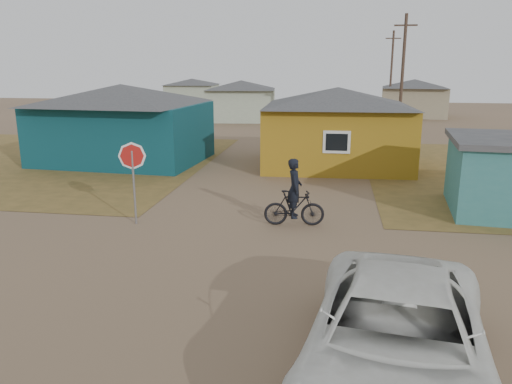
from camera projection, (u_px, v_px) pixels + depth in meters
The scene contains 12 objects.
ground at pixel (232, 273), 12.23m from camera, with size 120.00×120.00×0.00m, color brown.
grass_nw at pixel (24, 160), 26.75m from camera, with size 20.00×18.00×0.00m, color brown.
house_teal at pixel (123, 122), 25.90m from camera, with size 8.93×7.08×4.00m.
house_yellow at pixel (337, 126), 24.77m from camera, with size 7.72×6.76×3.90m.
house_pale_west at pixel (241, 100), 45.21m from camera, with size 7.04×6.15×3.60m.
house_beige_east at pixel (414, 97), 48.59m from camera, with size 6.95×6.05×3.60m.
house_pale_north at pixel (192, 93), 57.91m from camera, with size 6.28×5.81×3.40m.
utility_pole_near at pixel (402, 78), 31.31m from camera, with size 1.40×0.20×8.00m.
utility_pole_far at pixel (391, 74), 46.48m from camera, with size 1.40×0.20×8.00m.
stop_sign at pixel (133, 165), 15.55m from camera, with size 0.86×0.18×2.64m.
cyclist at pixel (294, 201), 15.68m from camera, with size 1.95×0.73×2.15m.
vehicle at pixel (397, 340), 7.70m from camera, with size 2.78×6.04×1.68m, color white.
Camera 1 is at (2.31, -11.14, 4.96)m, focal length 35.00 mm.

